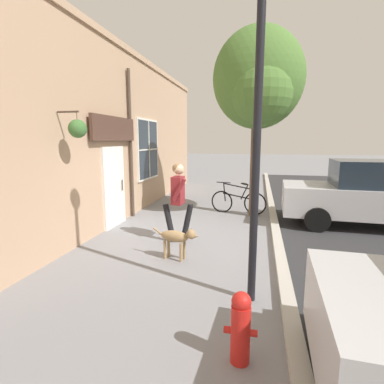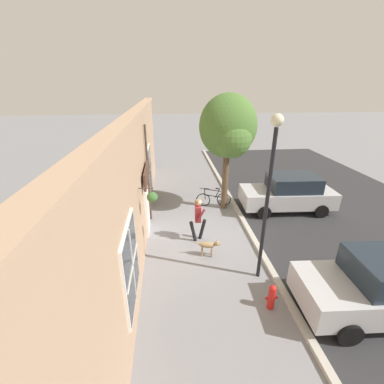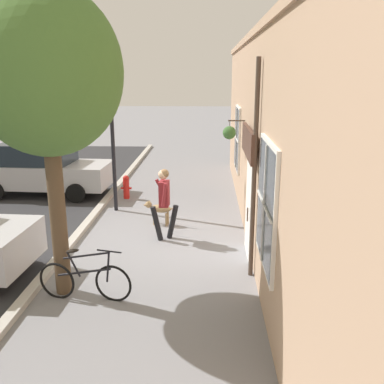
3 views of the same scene
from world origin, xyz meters
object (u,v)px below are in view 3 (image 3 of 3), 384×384
Objects in this scene: leaning_bicycle at (85,280)px; fire_hydrant at (126,187)px; pedestrian_walking at (164,197)px; street_tree_by_curb at (47,79)px; dog_on_leash at (159,209)px; street_lamp at (111,98)px; parked_car_nearest_curb at (43,169)px.

fire_hydrant is (0.48, -6.48, 0.02)m from leaning_bicycle.
pedestrian_walking is 0.33× the size of street_tree_by_curb.
street_tree_by_curb is at bearing -35.80° from leaning_bicycle.
dog_on_leash is 3.39m from street_lamp.
street_lamp is at bearing -53.08° from pedestrian_walking.
leaning_bicycle is 0.34× the size of street_lamp.
street_tree_by_curb is at bearing 90.60° from street_lamp.
pedestrian_walking is 2.30× the size of fire_hydrant.
leaning_bicycle is 0.40× the size of parked_car_nearest_curb.
street_tree_by_curb is at bearing 57.76° from pedestrian_walking.
street_tree_by_curb reaches higher than street_lamp.
pedestrian_walking is at bearing -110.96° from leaning_bicycle.
street_lamp is at bearing -83.92° from leaning_bicycle.
dog_on_leash is at bearing -110.61° from street_tree_by_curb.
fire_hydrant is at bearing -90.27° from street_tree_by_curb.
dog_on_leash is 0.18× the size of street_tree_by_curb.
pedestrian_walking is at bearing 114.58° from fire_hydrant.
parked_car_nearest_curb is (4.46, -3.92, -0.19)m from pedestrian_walking.
street_lamp reaches higher than dog_on_leash.
street_lamp is (0.55, -5.21, 2.90)m from leaning_bicycle.
street_lamp reaches higher than pedestrian_walking.
pedestrian_walking reaches higher than fire_hydrant.
leaning_bicycle is 5.99m from street_lamp.
fire_hydrant reaches higher than dog_on_leash.
street_lamp reaches higher than fire_hydrant.
leaning_bicycle is (1.13, 2.96, -0.69)m from pedestrian_walking.
street_lamp is at bearing 86.41° from fire_hydrant.
dog_on_leash is 1.26× the size of fire_hydrant.
leaning_bicycle is at bearing 94.19° from fire_hydrant.
pedestrian_walking is 5.94m from parked_car_nearest_curb.
pedestrian_walking is 0.35× the size of street_lamp.
pedestrian_walking is 3.93m from fire_hydrant.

